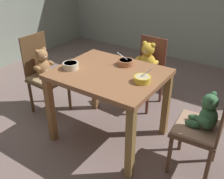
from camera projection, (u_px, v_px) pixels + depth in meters
ground_plane at (109, 137)px, 2.83m from camera, size 5.20×5.20×0.04m
dining_table at (109, 83)px, 2.51m from camera, size 1.01×0.83×0.76m
teddy_chair_far_center at (147, 64)px, 3.18m from camera, size 0.40×0.43×0.84m
teddy_chair_near_left at (44, 71)px, 3.03m from camera, size 0.41×0.39×0.93m
teddy_chair_near_right at (204, 123)px, 2.16m from camera, size 0.41×0.44×0.84m
porridge_bowl_yellow_near_right at (142, 79)px, 2.26m from camera, size 0.15×0.15×0.13m
porridge_bowl_cream_near_left at (71, 66)px, 2.51m from camera, size 0.15×0.15×0.14m
porridge_bowl_terracotta_far_center at (126, 62)px, 2.59m from camera, size 0.16×0.16×0.13m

